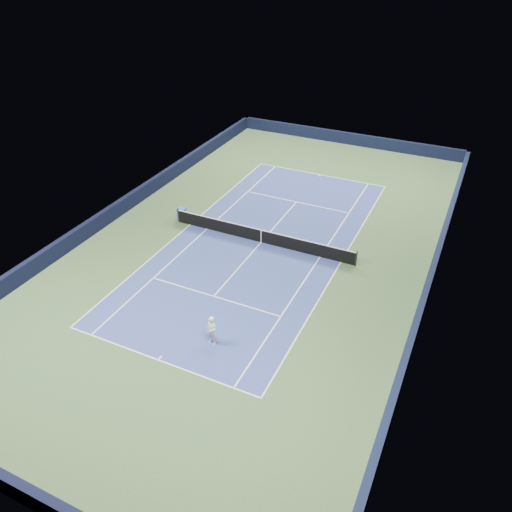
% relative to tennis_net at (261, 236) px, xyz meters
% --- Properties ---
extents(ground, '(40.00, 40.00, 0.00)m').
position_rel_tennis_net_xyz_m(ground, '(0.00, 0.00, -0.50)').
color(ground, '#37552E').
rests_on(ground, ground).
extents(wall_far, '(22.00, 0.35, 1.10)m').
position_rel_tennis_net_xyz_m(wall_far, '(0.00, 19.82, 0.05)').
color(wall_far, black).
rests_on(wall_far, ground).
extents(wall_near, '(22.00, 0.35, 1.10)m').
position_rel_tennis_net_xyz_m(wall_near, '(0.00, -19.82, 0.05)').
color(wall_near, black).
rests_on(wall_near, ground).
extents(wall_right, '(0.35, 40.00, 1.10)m').
position_rel_tennis_net_xyz_m(wall_right, '(10.82, 0.00, 0.05)').
color(wall_right, black).
rests_on(wall_right, ground).
extents(wall_left, '(0.35, 40.00, 1.10)m').
position_rel_tennis_net_xyz_m(wall_left, '(-10.82, 0.00, 0.05)').
color(wall_left, black).
rests_on(wall_left, ground).
extents(court_surface, '(10.97, 23.77, 0.01)m').
position_rel_tennis_net_xyz_m(court_surface, '(0.00, 0.00, -0.50)').
color(court_surface, navy).
rests_on(court_surface, ground).
extents(baseline_far, '(10.97, 0.08, 0.00)m').
position_rel_tennis_net_xyz_m(baseline_far, '(0.00, 11.88, -0.50)').
color(baseline_far, white).
rests_on(baseline_far, ground).
extents(baseline_near, '(10.97, 0.08, 0.00)m').
position_rel_tennis_net_xyz_m(baseline_near, '(0.00, -11.88, -0.50)').
color(baseline_near, white).
rests_on(baseline_near, ground).
extents(sideline_doubles_right, '(0.08, 23.77, 0.00)m').
position_rel_tennis_net_xyz_m(sideline_doubles_right, '(5.49, 0.00, -0.50)').
color(sideline_doubles_right, white).
rests_on(sideline_doubles_right, ground).
extents(sideline_doubles_left, '(0.08, 23.77, 0.00)m').
position_rel_tennis_net_xyz_m(sideline_doubles_left, '(-5.49, 0.00, -0.50)').
color(sideline_doubles_left, white).
rests_on(sideline_doubles_left, ground).
extents(sideline_singles_right, '(0.08, 23.77, 0.00)m').
position_rel_tennis_net_xyz_m(sideline_singles_right, '(4.12, 0.00, -0.50)').
color(sideline_singles_right, white).
rests_on(sideline_singles_right, ground).
extents(sideline_singles_left, '(0.08, 23.77, 0.00)m').
position_rel_tennis_net_xyz_m(sideline_singles_left, '(-4.12, 0.00, -0.50)').
color(sideline_singles_left, white).
rests_on(sideline_singles_left, ground).
extents(service_line_far, '(8.23, 0.08, 0.00)m').
position_rel_tennis_net_xyz_m(service_line_far, '(0.00, 6.40, -0.50)').
color(service_line_far, white).
rests_on(service_line_far, ground).
extents(service_line_near, '(8.23, 0.08, 0.00)m').
position_rel_tennis_net_xyz_m(service_line_near, '(0.00, -6.40, -0.50)').
color(service_line_near, white).
rests_on(service_line_near, ground).
extents(center_service_line, '(0.08, 12.80, 0.00)m').
position_rel_tennis_net_xyz_m(center_service_line, '(0.00, 0.00, -0.50)').
color(center_service_line, white).
rests_on(center_service_line, ground).
extents(center_mark_far, '(0.08, 0.30, 0.00)m').
position_rel_tennis_net_xyz_m(center_mark_far, '(0.00, 11.73, -0.50)').
color(center_mark_far, white).
rests_on(center_mark_far, ground).
extents(center_mark_near, '(0.08, 0.30, 0.00)m').
position_rel_tennis_net_xyz_m(center_mark_near, '(0.00, -11.73, -0.50)').
color(center_mark_near, white).
rests_on(center_mark_near, ground).
extents(tennis_net, '(12.90, 0.10, 1.07)m').
position_rel_tennis_net_xyz_m(tennis_net, '(0.00, 0.00, 0.00)').
color(tennis_net, black).
rests_on(tennis_net, ground).
extents(sponsor_cube, '(0.61, 0.52, 0.87)m').
position_rel_tennis_net_xyz_m(sponsor_cube, '(-6.40, 0.44, -0.07)').
color(sponsor_cube, blue).
rests_on(sponsor_cube, ground).
extents(tennis_player, '(0.78, 1.25, 2.19)m').
position_rel_tennis_net_xyz_m(tennis_player, '(1.81, -9.72, 0.32)').
color(tennis_player, white).
rests_on(tennis_player, ground).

